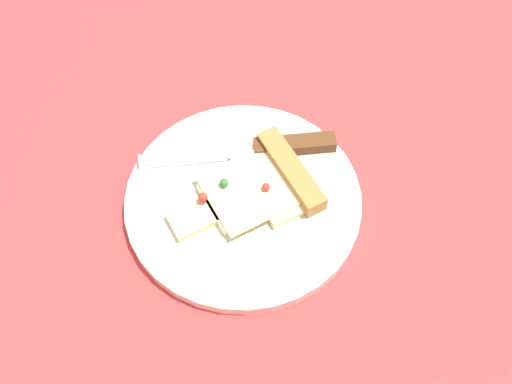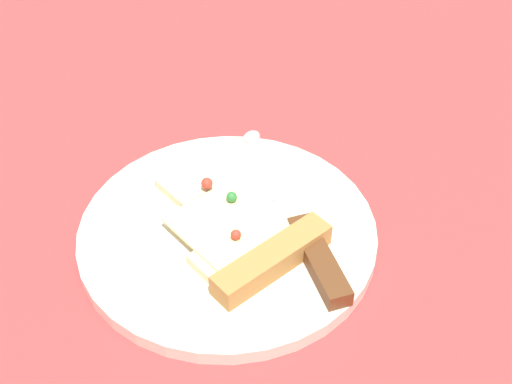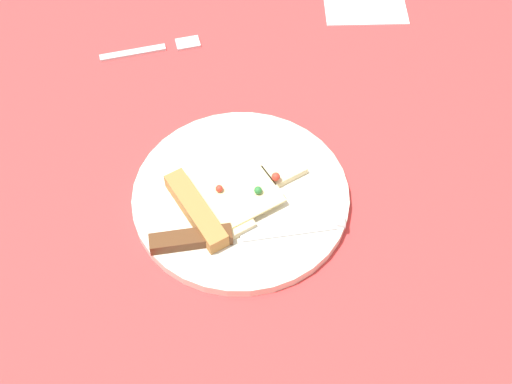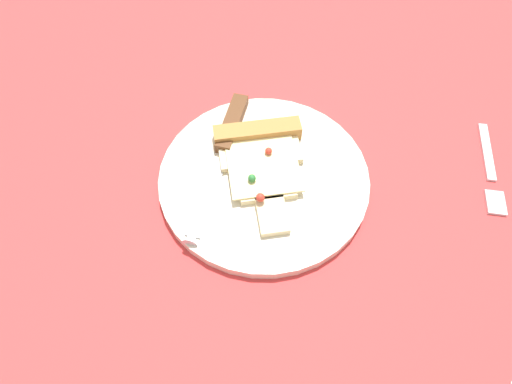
% 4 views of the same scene
% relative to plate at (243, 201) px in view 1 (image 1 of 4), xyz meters
% --- Properties ---
extents(ground_plane, '(1.51, 1.51, 0.03)m').
position_rel_plate_xyz_m(ground_plane, '(0.04, -0.05, -0.02)').
color(ground_plane, '#D13838').
rests_on(ground_plane, ground).
extents(plate, '(0.28, 0.28, 0.01)m').
position_rel_plate_xyz_m(plate, '(0.00, 0.00, 0.00)').
color(plate, silver).
rests_on(plate, ground_plane).
extents(pizza_slice, '(0.17, 0.19, 0.02)m').
position_rel_plate_xyz_m(pizza_slice, '(0.02, -0.02, 0.02)').
color(pizza_slice, beige).
rests_on(pizza_slice, plate).
extents(knife, '(0.08, 0.24, 0.02)m').
position_rel_plate_xyz_m(knife, '(0.07, -0.01, 0.01)').
color(knife, silver).
rests_on(knife, plate).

